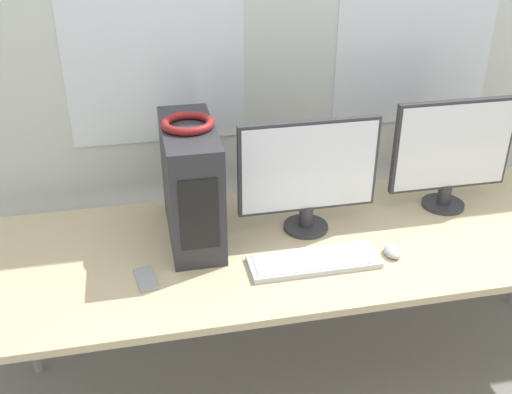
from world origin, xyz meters
TOP-DOWN VIEW (x-y plane):
  - wall_back at (0.00, 0.97)m, footprint 8.00×0.07m
  - desk at (0.00, 0.42)m, footprint 2.54×0.84m
  - pc_tower at (-0.47, 0.55)m, footprint 0.19×0.48m
  - headphones at (-0.47, 0.55)m, footprint 0.19×0.19m
  - monitor_main at (-0.04, 0.50)m, footprint 0.53×0.17m
  - monitor_right_near at (0.57, 0.56)m, footprint 0.50×0.17m
  - keyboard at (-0.08, 0.26)m, footprint 0.46×0.16m
  - mouse at (0.22, 0.26)m, footprint 0.06×0.09m
  - cell_phone at (-0.67, 0.29)m, footprint 0.08×0.14m

SIDE VIEW (x-z plane):
  - desk at x=0.00m, z-range 0.34..1.10m
  - cell_phone at x=-0.67m, z-range 0.76..0.77m
  - keyboard at x=-0.08m, z-range 0.76..0.79m
  - mouse at x=0.22m, z-range 0.76..0.79m
  - pc_tower at x=-0.47m, z-range 0.76..1.20m
  - monitor_main at x=-0.04m, z-range 0.78..1.23m
  - monitor_right_near at x=0.57m, z-range 0.78..1.24m
  - headphones at x=-0.47m, z-range 1.20..1.23m
  - wall_back at x=0.00m, z-range 0.00..2.70m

